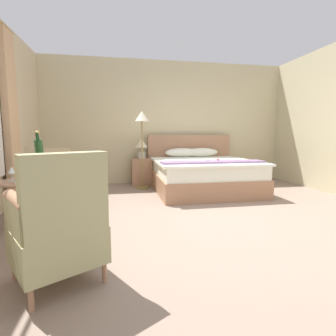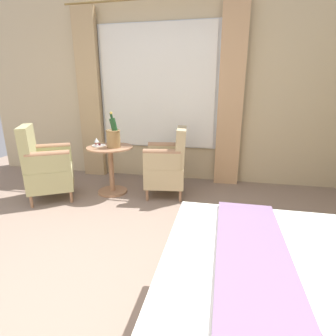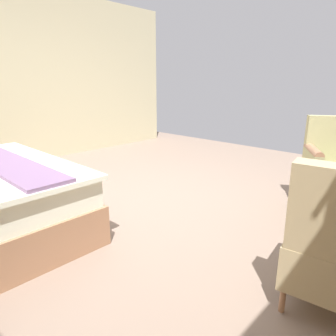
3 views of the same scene
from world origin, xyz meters
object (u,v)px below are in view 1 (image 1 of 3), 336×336
at_px(bed, 202,173).
at_px(snack_plate, 27,182).
at_px(champagne_bucket, 40,164).
at_px(nightstand, 142,172).
at_px(floor_lamp_brass, 142,126).
at_px(armchair_by_window, 48,188).
at_px(armchair_facing_bed, 59,226).
at_px(side_table_round, 37,208).
at_px(wine_glass_near_edge, 35,173).
at_px(bedside_lamp, 141,146).
at_px(wine_glass_near_bucket, 12,171).

distance_m(bed, snack_plate, 3.50).
bearing_deg(champagne_bucket, nightstand, 67.24).
bearing_deg(bed, floor_lamp_brass, 160.02).
bearing_deg(armchair_by_window, floor_lamp_brass, 54.32).
distance_m(snack_plate, armchair_facing_bed, 0.74).
height_order(side_table_round, wine_glass_near_edge, wine_glass_near_edge).
bearing_deg(wine_glass_near_edge, champagne_bucket, 95.50).
bearing_deg(wine_glass_near_edge, armchair_facing_bed, -62.00).
bearing_deg(bedside_lamp, nightstand, 0.00).
xyz_separation_m(floor_lamp_brass, champagne_bucket, (-1.26, -2.64, -0.46)).
bearing_deg(snack_plate, bedside_lamp, 68.07).
height_order(floor_lamp_brass, wine_glass_near_bucket, floor_lamp_brass).
height_order(wine_glass_near_bucket, wine_glass_near_edge, wine_glass_near_bucket).
bearing_deg(armchair_facing_bed, bedside_lamp, 76.42).
bearing_deg(nightstand, wine_glass_near_bucket, -115.28).
height_order(armchair_by_window, armchair_facing_bed, armchair_facing_bed).
distance_m(nightstand, snack_plate, 3.56).
xyz_separation_m(champagne_bucket, armchair_by_window, (-0.12, 0.72, -0.38)).
bearing_deg(floor_lamp_brass, wine_glass_near_edge, -113.18).
xyz_separation_m(nightstand, bedside_lamp, (-0.00, -0.00, 0.57)).
height_order(floor_lamp_brass, champagne_bucket, floor_lamp_brass).
xyz_separation_m(side_table_round, snack_plate, (-0.02, -0.17, 0.29)).
relative_size(floor_lamp_brass, champagne_bucket, 3.35).
xyz_separation_m(nightstand, floor_lamp_brass, (-0.02, -0.39, 0.99)).
height_order(bed, side_table_round, bed).
bearing_deg(bed, bedside_lamp, 144.44).
bearing_deg(bedside_lamp, bed, -35.56).
relative_size(champagne_bucket, snack_plate, 2.56).
xyz_separation_m(floor_lamp_brass, wine_glass_near_edge, (-1.23, -2.88, -0.53)).
relative_size(bedside_lamp, wine_glass_near_edge, 3.45).
distance_m(champagne_bucket, snack_plate, 0.29).
xyz_separation_m(bedside_lamp, side_table_round, (-1.30, -3.11, -0.48)).
bearing_deg(wine_glass_near_bucket, bed, 41.61).
distance_m(champagne_bucket, armchair_facing_bed, 0.98).
distance_m(bed, nightstand, 1.40).
relative_size(nightstand, wine_glass_near_bucket, 4.27).
bearing_deg(side_table_round, champagne_bucket, 68.50).
relative_size(champagne_bucket, wine_glass_near_bucket, 3.42).
distance_m(wine_glass_near_edge, armchair_by_window, 1.02).
distance_m(bed, armchair_by_window, 2.94).
relative_size(floor_lamp_brass, armchair_by_window, 1.69).
bearing_deg(wine_glass_near_bucket, armchair_facing_bed, -52.33).
distance_m(wine_glass_near_edge, snack_plate, 0.11).
bearing_deg(armchair_facing_bed, nightstand, 76.42).
xyz_separation_m(nightstand, side_table_round, (-1.30, -3.11, 0.09)).
distance_m(nightstand, wine_glass_near_bucket, 3.52).
bearing_deg(nightstand, bedside_lamp, -180.00).
height_order(snack_plate, armchair_facing_bed, armchair_facing_bed).
bearing_deg(bedside_lamp, armchair_facing_bed, -103.58).
bearing_deg(armchair_by_window, wine_glass_near_bucket, -96.49).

